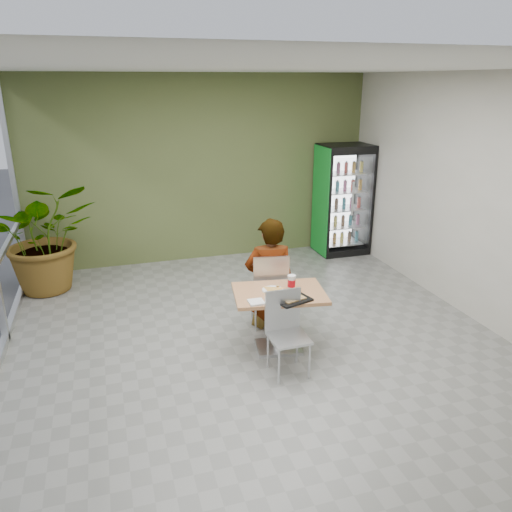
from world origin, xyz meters
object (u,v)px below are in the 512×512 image
(chair_near, at_px, (286,325))
(soda_cup, at_px, (292,282))
(seated_woman, at_px, (270,284))
(dining_table, at_px, (279,308))
(potted_plant, at_px, (45,237))
(cafeteria_tray, at_px, (293,300))
(chair_far, at_px, (270,285))
(beverage_fridge, at_px, (343,200))

(chair_near, xyz_separation_m, soda_cup, (0.25, 0.48, 0.29))
(seated_woman, relative_size, soda_cup, 10.33)
(dining_table, relative_size, potted_plant, 0.68)
(dining_table, bearing_deg, cafeteria_tray, -77.72)
(seated_woman, height_order, soda_cup, seated_woman)
(chair_near, bearing_deg, soda_cup, 62.03)
(dining_table, xyz_separation_m, soda_cup, (0.17, 0.04, 0.30))
(soda_cup, bearing_deg, dining_table, -165.81)
(chair_far, height_order, chair_near, chair_far)
(seated_woman, xyz_separation_m, cafeteria_tray, (-0.03, -0.89, 0.18))
(dining_table, height_order, chair_far, chair_far)
(chair_far, xyz_separation_m, chair_near, (-0.15, -1.00, -0.05))
(beverage_fridge, distance_m, potted_plant, 5.10)
(seated_woman, bearing_deg, cafeteria_tray, 97.24)
(chair_far, height_order, seated_woman, seated_woman)
(chair_near, xyz_separation_m, beverage_fridge, (2.41, 3.53, 0.46))
(cafeteria_tray, bearing_deg, chair_near, -129.93)
(soda_cup, relative_size, beverage_fridge, 0.09)
(cafeteria_tray, height_order, beverage_fridge, beverage_fridge)
(chair_near, height_order, cafeteria_tray, chair_near)
(chair_far, distance_m, beverage_fridge, 3.41)
(soda_cup, height_order, beverage_fridge, beverage_fridge)
(chair_far, relative_size, soda_cup, 5.97)
(soda_cup, bearing_deg, seated_woman, 97.66)
(dining_table, height_order, chair_near, chair_near)
(cafeteria_tray, distance_m, potted_plant, 4.15)
(chair_far, xyz_separation_m, soda_cup, (0.09, -0.52, 0.23))
(dining_table, height_order, seated_woman, seated_woman)
(seated_woman, bearing_deg, chair_near, 90.11)
(chair_near, relative_size, potted_plant, 0.55)
(potted_plant, bearing_deg, seated_woman, -37.11)
(dining_table, bearing_deg, beverage_fridge, 52.92)
(soda_cup, height_order, potted_plant, potted_plant)
(chair_far, distance_m, cafeteria_tray, 0.85)
(soda_cup, xyz_separation_m, beverage_fridge, (2.17, 3.04, 0.17))
(chair_near, xyz_separation_m, cafeteria_tray, (0.14, 0.17, 0.22))
(dining_table, distance_m, soda_cup, 0.34)
(dining_table, relative_size, chair_near, 1.25)
(chair_far, xyz_separation_m, potted_plant, (-2.83, 2.21, 0.25))
(cafeteria_tray, bearing_deg, potted_plant, 132.77)
(cafeteria_tray, bearing_deg, dining_table, 102.28)
(potted_plant, bearing_deg, cafeteria_tray, -47.23)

